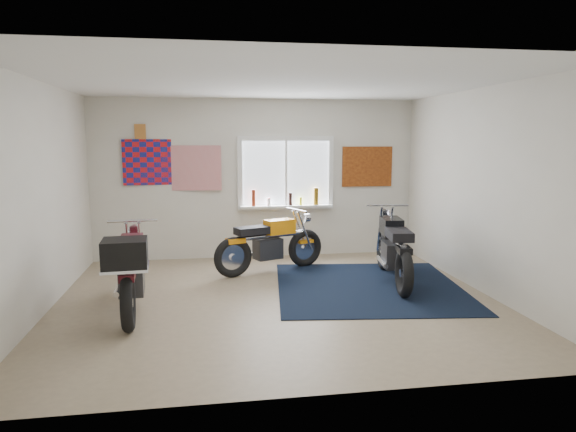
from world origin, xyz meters
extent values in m
plane|color=#9E896B|center=(0.00, 0.00, 0.00)|extent=(5.50, 5.50, 0.00)
plane|color=white|center=(0.00, 0.00, 2.70)|extent=(5.50, 5.50, 0.00)
plane|color=silver|center=(0.00, 2.50, 1.35)|extent=(5.50, 0.00, 5.50)
plane|color=silver|center=(0.00, -2.50, 1.35)|extent=(5.50, 0.00, 5.50)
plane|color=silver|center=(-2.75, 0.00, 1.35)|extent=(0.00, 5.00, 5.00)
plane|color=silver|center=(2.75, 0.00, 1.35)|extent=(0.00, 5.00, 5.00)
cube|color=black|center=(1.33, 0.37, 0.01)|extent=(2.79, 2.88, 0.01)
cube|color=white|center=(0.50, 2.48, 1.45)|extent=(1.50, 0.02, 1.10)
cube|color=white|center=(0.50, 2.47, 2.04)|extent=(1.66, 0.06, 0.08)
cube|color=white|center=(0.50, 2.47, 0.86)|extent=(1.66, 0.06, 0.08)
cube|color=white|center=(-0.29, 2.47, 1.45)|extent=(0.08, 0.06, 1.10)
cube|color=white|center=(1.29, 2.47, 1.45)|extent=(0.08, 0.06, 1.10)
cube|color=white|center=(0.50, 2.47, 1.45)|extent=(0.04, 0.06, 1.10)
cube|color=white|center=(0.50, 2.41, 0.88)|extent=(1.60, 0.16, 0.04)
cylinder|color=maroon|center=(-0.07, 2.40, 1.04)|extent=(0.07, 0.07, 0.28)
cylinder|color=white|center=(0.20, 2.40, 0.96)|extent=(0.06, 0.06, 0.12)
cylinder|color=black|center=(0.57, 2.40, 1.01)|extent=(0.06, 0.06, 0.22)
cylinder|color=yellow|center=(0.75, 2.40, 0.97)|extent=(0.05, 0.05, 0.14)
cylinder|color=brown|center=(1.02, 2.40, 1.05)|extent=(0.09, 0.09, 0.30)
cylinder|color=red|center=(0.19, 2.40, 0.97)|extent=(0.05, 0.05, 0.13)
plane|color=red|center=(-1.70, 2.48, 1.65)|extent=(1.00, 0.07, 1.00)
plane|color=red|center=(-1.05, 2.46, 1.55)|extent=(0.90, 0.09, 0.90)
cube|color=#B97334|center=(-1.90, 2.48, 2.15)|extent=(0.18, 0.02, 0.24)
cube|color=#A54C14|center=(1.95, 2.48, 1.55)|extent=(0.90, 0.03, 0.70)
torus|color=black|center=(0.69, 1.67, 0.30)|extent=(0.61, 0.34, 0.61)
torus|color=black|center=(-0.49, 1.18, 0.30)|extent=(0.61, 0.34, 0.61)
cylinder|color=silver|center=(0.69, 1.67, 0.30)|extent=(0.13, 0.12, 0.10)
cylinder|color=silver|center=(-0.49, 1.18, 0.30)|extent=(0.13, 0.12, 0.10)
cylinder|color=silver|center=(0.10, 1.43, 0.56)|extent=(1.09, 0.51, 0.08)
cube|color=#2A2B2D|center=(0.06, 1.41, 0.36)|extent=(0.48, 0.39, 0.31)
cylinder|color=silver|center=(0.00, 1.54, 0.27)|extent=(0.49, 0.25, 0.06)
cube|color=orange|center=(0.25, 1.49, 0.69)|extent=(0.51, 0.39, 0.22)
cube|color=black|center=(-0.20, 1.31, 0.67)|extent=(0.56, 0.43, 0.11)
cube|color=orange|center=(-0.45, 1.20, 0.55)|extent=(0.31, 0.24, 0.07)
cube|color=orange|center=(0.69, 1.67, 0.41)|extent=(0.28, 0.21, 0.05)
cylinder|color=silver|center=(0.53, 1.61, 0.93)|extent=(0.25, 0.53, 0.03)
cylinder|color=silver|center=(0.70, 1.68, 0.78)|extent=(0.14, 0.17, 0.15)
torus|color=black|center=(1.86, 1.28, 0.32)|extent=(0.23, 0.66, 0.64)
torus|color=black|center=(1.64, -0.13, 0.32)|extent=(0.23, 0.66, 0.64)
cylinder|color=silver|center=(1.86, 1.28, 0.32)|extent=(0.12, 0.13, 0.11)
cylinder|color=silver|center=(1.64, -0.13, 0.32)|extent=(0.12, 0.13, 0.11)
cylinder|color=silver|center=(1.75, 0.57, 0.63)|extent=(0.29, 1.28, 0.09)
cube|color=#2A2B2D|center=(1.74, 0.52, 0.41)|extent=(0.35, 0.50, 0.35)
cylinder|color=silver|center=(1.58, 0.55, 0.31)|extent=(0.16, 0.57, 0.07)
cube|color=black|center=(1.78, 0.75, 0.78)|extent=(0.34, 0.55, 0.25)
cube|color=black|center=(1.69, 0.22, 0.76)|extent=(0.37, 0.60, 0.12)
cube|color=black|center=(1.65, -0.08, 0.61)|extent=(0.21, 0.33, 0.08)
cube|color=black|center=(1.86, 1.28, 0.44)|extent=(0.19, 0.30, 0.05)
cylinder|color=silver|center=(1.83, 1.10, 1.04)|extent=(0.63, 0.14, 0.04)
cylinder|color=silver|center=(1.87, 1.30, 0.88)|extent=(0.18, 0.13, 0.16)
torus|color=black|center=(-1.80, 0.56, 0.31)|extent=(0.17, 0.65, 0.64)
torus|color=black|center=(-1.70, -0.82, 0.31)|extent=(0.17, 0.65, 0.64)
cylinder|color=silver|center=(-1.80, 0.56, 0.31)|extent=(0.11, 0.12, 0.11)
cylinder|color=silver|center=(-1.70, -0.82, 0.31)|extent=(0.11, 0.12, 0.11)
cylinder|color=silver|center=(-1.75, -0.13, 0.61)|extent=(0.18, 1.24, 0.09)
cube|color=#2A2B2D|center=(-1.75, -0.18, 0.39)|extent=(0.31, 0.46, 0.33)
cylinder|color=silver|center=(-1.90, -0.19, 0.30)|extent=(0.11, 0.54, 0.07)
cube|color=#440A12|center=(-1.76, 0.05, 0.75)|extent=(0.29, 0.51, 0.24)
cube|color=black|center=(-1.72, -0.47, 0.73)|extent=(0.31, 0.56, 0.12)
cube|color=#440A12|center=(-1.70, -0.77, 0.59)|extent=(0.18, 0.31, 0.08)
cube|color=#440A12|center=(-1.80, 0.56, 0.43)|extent=(0.16, 0.28, 0.05)
cylinder|color=silver|center=(-1.79, 0.38, 1.00)|extent=(0.61, 0.08, 0.04)
cylinder|color=silver|center=(-1.80, 0.58, 0.85)|extent=(0.16, 0.11, 0.16)
cube|color=black|center=(-1.69, -0.92, 0.87)|extent=(0.47, 0.44, 0.30)
camera|label=1|loc=(-0.85, -6.24, 2.02)|focal=32.00mm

